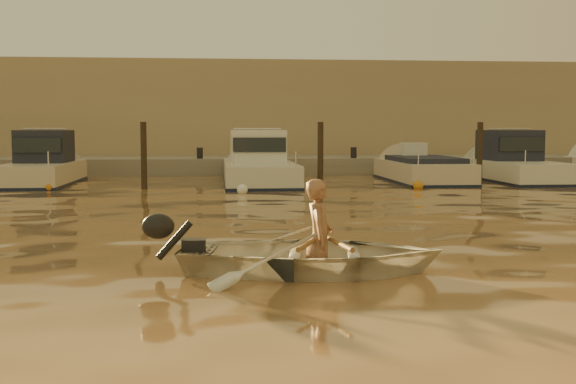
{
  "coord_description": "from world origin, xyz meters",
  "views": [
    {
      "loc": [
        -3.3,
        -7.94,
        1.8
      ],
      "look_at": [
        -2.15,
        3.91,
        0.75
      ],
      "focal_mm": 45.0,
      "sensor_mm": 36.0,
      "label": 1
    }
  ],
  "objects": [
    {
      "name": "ground_plane",
      "position": [
        0.0,
        0.0,
        0.0
      ],
      "size": [
        160.0,
        160.0,
        0.0
      ],
      "primitive_type": "plane",
      "color": "brown",
      "rests_on": "ground"
    },
    {
      "name": "dinghy",
      "position": [
        -2.15,
        0.91,
        0.22
      ],
      "size": [
        3.57,
        2.78,
        0.68
      ],
      "primitive_type": "imported",
      "rotation": [
        0.0,
        0.0,
        1.43
      ],
      "color": "silver",
      "rests_on": "ground_plane"
    },
    {
      "name": "person",
      "position": [
        -2.05,
        0.9,
        0.44
      ],
      "size": [
        0.42,
        0.58,
        1.47
      ],
      "primitive_type": "imported",
      "rotation": [
        0.0,
        0.0,
        1.43
      ],
      "color": "#916348",
      "rests_on": "dinghy"
    },
    {
      "name": "outboard_motor",
      "position": [
        -3.64,
        1.12,
        0.28
      ],
      "size": [
        0.95,
        0.52,
        0.7
      ],
      "primitive_type": null,
      "rotation": [
        0.0,
        0.0,
        -0.14
      ],
      "color": "black",
      "rests_on": "dinghy"
    },
    {
      "name": "oar_port",
      "position": [
        -1.91,
        0.88,
        0.42
      ],
      "size": [
        0.2,
        2.1,
        0.13
      ],
      "primitive_type": "cylinder",
      "rotation": [
        1.54,
        0.0,
        0.07
      ],
      "color": "brown",
      "rests_on": "dinghy"
    },
    {
      "name": "oar_starboard",
      "position": [
        -2.1,
        0.9,
        0.42
      ],
      "size": [
        0.71,
        2.02,
        0.13
      ],
      "primitive_type": "cylinder",
      "rotation": [
        1.54,
        0.0,
        -0.32
      ],
      "color": "brown",
      "rests_on": "dinghy"
    },
    {
      "name": "moored_boat_1",
      "position": [
        -8.99,
        16.0,
        0.62
      ],
      "size": [
        1.96,
        5.94,
        1.75
      ],
      "primitive_type": null,
      "color": "beige",
      "rests_on": "ground_plane"
    },
    {
      "name": "moored_boat_2",
      "position": [
        -1.96,
        16.0,
        0.62
      ],
      "size": [
        2.25,
        7.55,
        1.75
      ],
      "primitive_type": null,
      "color": "silver",
      "rests_on": "ground_plane"
    },
    {
      "name": "moored_boat_3",
      "position": [
        3.61,
        16.0,
        0.22
      ],
      "size": [
        2.16,
        6.2,
        0.95
      ],
      "primitive_type": null,
      "color": "beige",
      "rests_on": "ground_plane"
    },
    {
      "name": "moored_boat_4",
      "position": [
        6.88,
        16.0,
        0.62
      ],
      "size": [
        2.07,
        6.45,
        1.75
      ],
      "primitive_type": null,
      "color": "silver",
      "rests_on": "ground_plane"
    },
    {
      "name": "piling_1",
      "position": [
        -5.5,
        13.8,
        0.9
      ],
      "size": [
        0.18,
        0.18,
        2.2
      ],
      "primitive_type": "cylinder",
      "color": "#2D2319",
      "rests_on": "ground_plane"
    },
    {
      "name": "piling_2",
      "position": [
        -0.2,
        13.8,
        0.9
      ],
      "size": [
        0.18,
        0.18,
        2.2
      ],
      "primitive_type": "cylinder",
      "color": "#2D2319",
      "rests_on": "ground_plane"
    },
    {
      "name": "piling_3",
      "position": [
        4.8,
        13.8,
        0.9
      ],
      "size": [
        0.18,
        0.18,
        2.2
      ],
      "primitive_type": "cylinder",
      "color": "#2D2319",
      "rests_on": "ground_plane"
    },
    {
      "name": "fender_b",
      "position": [
        -8.19,
        13.54,
        0.1
      ],
      "size": [
        0.3,
        0.3,
        0.3
      ],
      "primitive_type": "sphere",
      "color": "#C97117",
      "rests_on": "ground_plane"
    },
    {
      "name": "fender_c",
      "position": [
        -2.64,
        12.11,
        0.1
      ],
      "size": [
        0.3,
        0.3,
        0.3
      ],
      "primitive_type": "sphere",
      "color": "white",
      "rests_on": "ground_plane"
    },
    {
      "name": "fender_d",
      "position": [
        2.65,
        13.08,
        0.1
      ],
      "size": [
        0.3,
        0.3,
        0.3
      ],
      "primitive_type": "sphere",
      "color": "orange",
      "rests_on": "ground_plane"
    },
    {
      "name": "quay",
      "position": [
        0.0,
        21.5,
        0.15
      ],
      "size": [
        52.0,
        4.0,
        1.0
      ],
      "primitive_type": "cube",
      "color": "gray",
      "rests_on": "ground_plane"
    },
    {
      "name": "waterfront_building",
      "position": [
        0.0,
        27.0,
        2.4
      ],
      "size": [
        46.0,
        7.0,
        4.8
      ],
      "primitive_type": "cube",
      "color": "#9E8466",
      "rests_on": "quay"
    }
  ]
}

